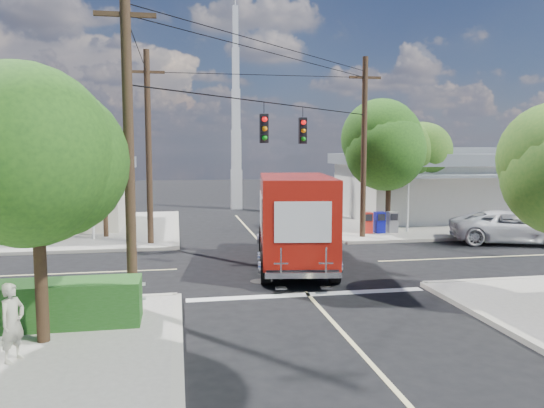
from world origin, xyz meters
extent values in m
plane|color=black|center=(0.00, 0.00, 0.00)|extent=(120.00, 120.00, 0.00)
cube|color=gray|center=(11.00, 11.00, 0.07)|extent=(14.00, 14.00, 0.14)
cube|color=#A5A092|center=(4.00, 11.00, 0.07)|extent=(0.25, 14.00, 0.14)
cube|color=#A5A092|center=(11.00, 4.00, 0.07)|extent=(14.00, 0.25, 0.14)
cube|color=gray|center=(-11.00, 11.00, 0.07)|extent=(14.00, 14.00, 0.14)
cube|color=#A5A092|center=(-4.00, 11.00, 0.07)|extent=(0.25, 14.00, 0.14)
cube|color=#A5A092|center=(-11.00, 4.00, 0.07)|extent=(14.00, 0.25, 0.14)
cube|color=#A5A092|center=(-4.00, -11.00, 0.07)|extent=(0.25, 14.00, 0.14)
cube|color=beige|center=(0.00, 10.00, 0.01)|extent=(0.12, 12.00, 0.01)
cube|color=beige|center=(0.00, -10.00, 0.01)|extent=(0.12, 12.00, 0.01)
cube|color=beige|center=(10.00, 0.00, 0.01)|extent=(12.00, 0.12, 0.01)
cube|color=beige|center=(-10.00, 0.00, 0.01)|extent=(12.00, 0.12, 0.01)
cube|color=silver|center=(0.00, -4.30, 0.01)|extent=(7.50, 0.40, 0.01)
cube|color=white|center=(12.50, 12.00, 1.84)|extent=(11.00, 8.00, 3.40)
cube|color=gray|center=(12.50, 12.00, 3.89)|extent=(11.80, 8.80, 0.70)
cube|color=gray|center=(12.50, 12.00, 4.39)|extent=(6.05, 4.40, 0.50)
cube|color=gray|center=(12.50, 7.10, 3.04)|extent=(9.90, 1.80, 0.15)
cylinder|color=silver|center=(8.10, 6.30, 1.59)|extent=(0.12, 0.12, 2.90)
cube|color=beige|center=(-12.00, 12.50, 1.74)|extent=(10.00, 8.00, 3.20)
cube|color=gray|center=(-12.00, 12.50, 3.69)|extent=(10.80, 8.80, 0.70)
cube|color=gray|center=(-12.00, 12.50, 4.19)|extent=(5.50, 4.40, 0.50)
cube|color=gray|center=(-12.00, 7.60, 2.84)|extent=(9.00, 1.80, 0.15)
cylinder|color=silver|center=(-8.00, 6.80, 1.49)|extent=(0.12, 0.12, 2.70)
cube|color=silver|center=(0.50, 20.00, 1.50)|extent=(0.80, 0.80, 3.00)
cube|color=silver|center=(0.50, 20.00, 4.50)|extent=(0.70, 0.70, 3.00)
cube|color=silver|center=(0.50, 20.00, 7.50)|extent=(0.60, 0.60, 3.00)
cube|color=silver|center=(0.50, 20.00, 10.50)|extent=(0.50, 0.50, 3.00)
cube|color=silver|center=(0.50, 20.00, 13.50)|extent=(0.40, 0.40, 3.00)
cylinder|color=#422D1C|center=(-7.00, -7.50, 2.00)|extent=(0.28, 0.28, 3.71)
sphere|color=#1E4715|center=(-7.00, -7.50, 4.32)|extent=(3.71, 3.71, 3.71)
sphere|color=#1E4715|center=(-7.40, -7.30, 4.55)|extent=(3.02, 3.02, 3.02)
sphere|color=#1E4715|center=(-6.65, -7.80, 4.20)|extent=(3.25, 3.25, 3.25)
cylinder|color=#422D1C|center=(7.20, 6.80, 2.19)|extent=(0.28, 0.28, 4.10)
sphere|color=#1E4715|center=(7.20, 6.80, 4.75)|extent=(4.10, 4.10, 4.10)
sphere|color=#1E4715|center=(6.80, 7.00, 5.00)|extent=(3.33, 3.33, 3.33)
sphere|color=#1E4715|center=(7.55, 6.50, 4.62)|extent=(3.58, 3.58, 3.58)
cylinder|color=#422D1C|center=(9.80, 9.00, 1.93)|extent=(0.28, 0.28, 3.58)
sphere|color=#2F611C|center=(9.80, 9.00, 4.17)|extent=(3.58, 3.58, 3.58)
sphere|color=#2F611C|center=(9.40, 9.20, 4.40)|extent=(2.91, 2.91, 2.91)
sphere|color=#2F611C|center=(10.15, 8.70, 4.06)|extent=(3.14, 3.14, 3.14)
cylinder|color=#422D1C|center=(-7.50, 7.50, 2.64)|extent=(0.24, 0.24, 5.00)
cone|color=#216A29|center=(-6.60, 7.50, 5.24)|extent=(0.50, 2.06, 0.98)
cone|color=#216A29|center=(-6.94, 8.20, 5.24)|extent=(1.92, 1.68, 0.98)
cone|color=#216A29|center=(-7.70, 8.38, 5.24)|extent=(2.12, 0.95, 0.98)
cone|color=#216A29|center=(-8.31, 7.89, 5.24)|extent=(1.34, 2.07, 0.98)
cone|color=#216A29|center=(-8.31, 7.11, 5.24)|extent=(1.34, 2.07, 0.98)
cone|color=#216A29|center=(-7.70, 6.62, 5.24)|extent=(2.12, 0.95, 0.98)
cone|color=#216A29|center=(-6.94, 6.80, 5.24)|extent=(1.92, 1.68, 0.98)
cylinder|color=#422D1C|center=(-9.50, 9.00, 2.44)|extent=(0.24, 0.24, 4.60)
cone|color=#216A29|center=(-8.60, 9.00, 4.84)|extent=(0.50, 2.06, 0.98)
cone|color=#216A29|center=(-8.94, 9.70, 4.84)|extent=(1.92, 1.68, 0.98)
cone|color=#216A29|center=(-9.70, 9.88, 4.84)|extent=(2.12, 0.95, 0.98)
cone|color=#216A29|center=(-10.31, 9.39, 4.84)|extent=(1.34, 2.07, 0.98)
cone|color=#216A29|center=(-10.31, 8.61, 4.84)|extent=(1.34, 2.07, 0.98)
cone|color=#216A29|center=(-9.70, 8.12, 4.84)|extent=(2.12, 0.95, 0.98)
cone|color=#216A29|center=(-8.94, 8.30, 4.84)|extent=(1.92, 1.68, 0.98)
cylinder|color=#473321|center=(-5.20, -5.20, 4.50)|extent=(0.28, 0.28, 9.00)
cube|color=#473321|center=(-5.20, -5.20, 8.00)|extent=(1.60, 0.12, 0.12)
cylinder|color=#473321|center=(5.20, 5.20, 4.50)|extent=(0.28, 0.28, 9.00)
cube|color=#473321|center=(5.20, 5.20, 8.00)|extent=(1.60, 0.12, 0.12)
cylinder|color=#473321|center=(-5.20, 5.20, 4.50)|extent=(0.28, 0.28, 9.00)
cube|color=#473321|center=(-5.20, 5.20, 8.00)|extent=(1.60, 0.12, 0.12)
cylinder|color=black|center=(0.00, 0.00, 6.20)|extent=(10.43, 10.43, 0.04)
cube|color=black|center=(-0.80, -0.80, 5.25)|extent=(0.30, 0.24, 1.05)
sphere|color=red|center=(-0.80, -0.94, 5.58)|extent=(0.20, 0.20, 0.20)
cube|color=black|center=(1.10, 1.10, 5.25)|extent=(0.30, 0.24, 1.05)
sphere|color=red|center=(1.10, 0.96, 5.58)|extent=(0.20, 0.20, 0.20)
cube|color=silver|center=(-7.80, -5.60, 0.49)|extent=(5.94, 0.05, 0.08)
cube|color=silver|center=(-7.80, -5.60, 0.89)|extent=(5.94, 0.05, 0.08)
cube|color=silver|center=(-5.00, -5.60, 0.64)|extent=(0.09, 0.06, 1.00)
cube|color=#1C4E14|center=(-8.00, -6.40, 0.69)|extent=(6.20, 1.20, 1.10)
cube|color=red|center=(5.80, 6.20, 0.69)|extent=(0.50, 0.50, 1.10)
cube|color=#0D108E|center=(6.50, 6.20, 0.69)|extent=(0.50, 0.50, 1.10)
cube|color=slate|center=(7.20, 6.20, 0.69)|extent=(0.50, 0.50, 1.10)
cube|color=black|center=(0.48, -0.04, 0.55)|extent=(3.41, 8.10, 0.25)
cube|color=#B3190F|center=(0.92, 2.99, 1.36)|extent=(2.63, 2.04, 2.21)
cube|color=black|center=(1.02, 3.69, 1.76)|extent=(2.13, 0.55, 0.96)
cube|color=silver|center=(1.05, 3.89, 0.65)|extent=(2.31, 0.45, 0.35)
cube|color=#B3190F|center=(0.35, -0.94, 2.06)|extent=(3.32, 6.14, 2.92)
cube|color=white|center=(1.62, -1.12, 2.21)|extent=(0.54, 3.59, 1.31)
cube|color=white|center=(-0.91, -0.76, 2.21)|extent=(0.54, 3.59, 1.31)
cube|color=white|center=(-0.06, -3.85, 2.21)|extent=(1.80, 0.28, 1.31)
cube|color=silver|center=(-0.08, -3.98, 0.55)|extent=(2.43, 0.59, 0.18)
cube|color=silver|center=(-0.80, -4.01, 0.96)|extent=(0.46, 0.12, 1.01)
cube|color=silver|center=(0.60, -4.21, 0.96)|extent=(0.46, 0.12, 1.01)
cylinder|color=black|center=(-0.25, 3.01, 0.55)|extent=(0.48, 1.14, 1.11)
cylinder|color=black|center=(2.05, 2.68, 0.55)|extent=(0.48, 1.14, 1.11)
cylinder|color=black|center=(-1.08, -2.77, 0.55)|extent=(0.48, 1.14, 1.11)
cylinder|color=black|center=(1.21, -3.10, 0.55)|extent=(0.48, 1.14, 1.11)
imported|color=silver|center=(11.86, 2.89, 0.77)|extent=(6.07, 4.10, 1.54)
imported|color=#B9B59C|center=(-7.32, -8.59, 0.96)|extent=(0.63, 0.71, 1.64)
camera|label=1|loc=(-3.95, -19.92, 4.48)|focal=35.00mm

